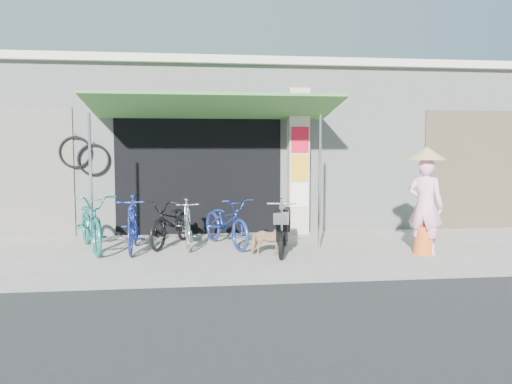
{
  "coord_description": "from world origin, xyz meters",
  "views": [
    {
      "loc": [
        -1.26,
        -7.79,
        1.77
      ],
      "look_at": [
        -0.2,
        1.0,
        1.0
      ],
      "focal_mm": 35.0,
      "sensor_mm": 36.0,
      "label": 1
    }
  ],
  "objects": [
    {
      "name": "bike_teal",
      "position": [
        -3.08,
        1.09,
        0.5
      ],
      "size": [
        1.27,
        2.01,
        1.0
      ],
      "primitive_type": "imported",
      "rotation": [
        0.0,
        0.0,
        0.35
      ],
      "color": "#176B65",
      "rests_on": "ground"
    },
    {
      "name": "neighbour_left",
      "position": [
        -5.0,
        2.59,
        1.3
      ],
      "size": [
        2.6,
        0.06,
        2.6
      ],
      "primitive_type": "cube",
      "color": "#6B665B",
      "rests_on": "ground"
    },
    {
      "name": "ground",
      "position": [
        0.0,
        0.0,
        0.0
      ],
      "size": [
        80.0,
        80.0,
        0.0
      ],
      "primitive_type": "plane",
      "color": "#ADA69C",
      "rests_on": "ground"
    },
    {
      "name": "neighbour_right",
      "position": [
        5.0,
        2.59,
        1.3
      ],
      "size": [
        2.6,
        0.06,
        2.6
      ],
      "primitive_type": "cube",
      "color": "brown",
      "rests_on": "ground"
    },
    {
      "name": "moped",
      "position": [
        0.21,
        0.54,
        0.42
      ],
      "size": [
        0.58,
        1.6,
        0.92
      ],
      "rotation": [
        0.0,
        0.0,
        -0.22
      ],
      "color": "black",
      "rests_on": "ground"
    },
    {
      "name": "shop_pillar",
      "position": [
        0.85,
        2.45,
        1.5
      ],
      "size": [
        0.42,
        0.44,
        3.0
      ],
      "color": "#C0B5A4",
      "rests_on": "ground"
    },
    {
      "name": "bike_navy",
      "position": [
        -0.72,
        1.17,
        0.45
      ],
      "size": [
        1.21,
        1.8,
        0.9
      ],
      "primitive_type": "imported",
      "rotation": [
        0.0,
        0.0,
        0.4
      ],
      "color": "navy",
      "rests_on": "ground"
    },
    {
      "name": "nun",
      "position": [
        2.57,
        0.13,
        0.89
      ],
      "size": [
        0.7,
        0.69,
        1.81
      ],
      "rotation": [
        0.0,
        0.0,
        2.38
      ],
      "color": "#F7A6C9",
      "rests_on": "ground"
    },
    {
      "name": "bicycle_shop",
      "position": [
        -0.0,
        5.09,
        1.83
      ],
      "size": [
        12.3,
        5.3,
        3.66
      ],
      "color": "#A4A9A1",
      "rests_on": "ground"
    },
    {
      "name": "bike_blue",
      "position": [
        -2.36,
        0.92,
        0.48
      ],
      "size": [
        0.52,
        1.62,
        0.96
      ],
      "primitive_type": "imported",
      "rotation": [
        0.0,
        0.0,
        0.04
      ],
      "color": "navy",
      "rests_on": "ground"
    },
    {
      "name": "street_dog",
      "position": [
        -0.07,
        0.3,
        0.26
      ],
      "size": [
        0.62,
        0.29,
        0.52
      ],
      "primitive_type": "imported",
      "rotation": [
        0.0,
        0.0,
        1.55
      ],
      "color": "#A26F56",
      "rests_on": "ground"
    },
    {
      "name": "bike_silver",
      "position": [
        -1.43,
        1.17,
        0.44
      ],
      "size": [
        0.51,
        1.48,
        0.87
      ],
      "primitive_type": "imported",
      "rotation": [
        0.0,
        0.0,
        0.07
      ],
      "color": "#B0B0B5",
      "rests_on": "ground"
    },
    {
      "name": "bike_black",
      "position": [
        -1.7,
        1.33,
        0.43
      ],
      "size": [
        1.16,
        1.75,
        0.87
      ],
      "primitive_type": "imported",
      "rotation": [
        0.0,
        0.0,
        -0.39
      ],
      "color": "black",
      "rests_on": "ground"
    },
    {
      "name": "awning",
      "position": [
        -0.9,
        1.63,
        2.51
      ],
      "size": [
        4.6,
        1.88,
        2.72
      ],
      "color": "#366C31",
      "rests_on": "ground"
    }
  ]
}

